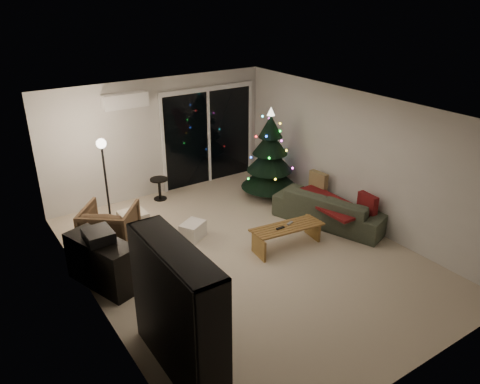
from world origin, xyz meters
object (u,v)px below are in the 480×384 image
(bookshelf, at_px, (162,316))
(media_cabinet, at_px, (102,262))
(coffee_table, at_px, (287,236))
(armchair, at_px, (110,227))
(sofa, at_px, (331,208))
(christmas_tree, at_px, (270,153))

(bookshelf, xyz_separation_m, media_cabinet, (0.00, 2.16, -0.44))
(bookshelf, xyz_separation_m, coffee_table, (3.03, 1.48, -0.62))
(armchair, relative_size, coffee_table, 0.69)
(coffee_table, bearing_deg, sofa, 17.61)
(sofa, relative_size, coffee_table, 1.70)
(media_cabinet, distance_m, christmas_tree, 4.31)
(coffee_table, distance_m, christmas_tree, 2.31)
(bookshelf, distance_m, christmas_tree, 5.31)
(sofa, bearing_deg, bookshelf, 92.12)
(media_cabinet, bearing_deg, coffee_table, -31.06)
(bookshelf, xyz_separation_m, armchair, (0.48, 3.16, -0.42))
(bookshelf, height_order, sofa, bookshelf)
(media_cabinet, height_order, armchair, armchair)
(christmas_tree, bearing_deg, coffee_table, -118.88)
(armchair, height_order, sofa, armchair)
(media_cabinet, relative_size, christmas_tree, 0.63)
(bookshelf, height_order, media_cabinet, bookshelf)
(bookshelf, distance_m, sofa, 4.66)
(armchair, xyz_separation_m, christmas_tree, (3.60, 0.23, 0.58))
(armchair, bearing_deg, bookshelf, 120.68)
(bookshelf, distance_m, armchair, 3.23)
(media_cabinet, height_order, coffee_table, media_cabinet)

